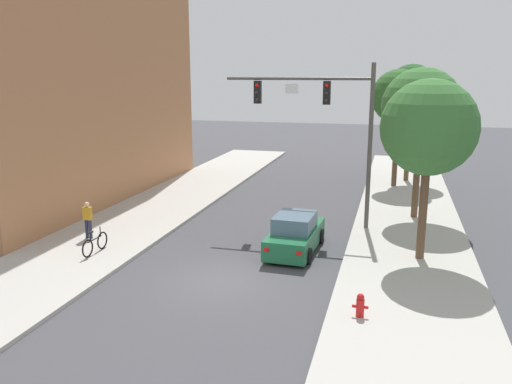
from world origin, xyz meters
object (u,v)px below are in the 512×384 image
at_px(fire_hydrant, 360,305).
at_px(street_tree_second, 421,108).
at_px(car_lead_green, 295,234).
at_px(street_tree_farthest, 412,90).
at_px(traffic_signal_mast, 328,115).
at_px(bicycle_leaning, 95,244).
at_px(pedestrian_sidewalk_left_walker, 88,218).
at_px(street_tree_nearest, 429,128).
at_px(street_tree_third, 399,97).

distance_m(fire_hydrant, street_tree_second, 13.07).
relative_size(car_lead_green, street_tree_farthest, 0.56).
bearing_deg(traffic_signal_mast, fire_hydrant, -76.08).
bearing_deg(fire_hydrant, street_tree_farthest, 85.86).
xyz_separation_m(traffic_signal_mast, street_tree_farthest, (3.86, 11.89, 0.74)).
bearing_deg(street_tree_second, bicycle_leaning, -144.21).
relative_size(pedestrian_sidewalk_left_walker, street_tree_nearest, 0.24).
distance_m(traffic_signal_mast, street_tree_farthest, 12.52).
distance_m(car_lead_green, street_tree_nearest, 6.67).
bearing_deg(pedestrian_sidewalk_left_walker, street_tree_second, 28.20).
relative_size(traffic_signal_mast, street_tree_nearest, 1.09).
distance_m(fire_hydrant, street_tree_farthest, 22.03).
bearing_deg(car_lead_green, street_tree_nearest, 1.00).
height_order(street_tree_nearest, street_tree_third, street_tree_third).
height_order(car_lead_green, street_tree_farthest, street_tree_farthest).
xyz_separation_m(traffic_signal_mast, street_tree_nearest, (4.22, -3.65, -0.14)).
relative_size(traffic_signal_mast, street_tree_farthest, 0.98).
height_order(fire_hydrant, street_tree_farthest, street_tree_farthest).
xyz_separation_m(car_lead_green, street_tree_third, (3.80, 13.60, 5.02)).
relative_size(street_tree_nearest, street_tree_third, 0.94).
xyz_separation_m(street_tree_second, street_tree_farthest, (-0.29, 9.35, 0.54)).
xyz_separation_m(car_lead_green, bicycle_leaning, (-7.61, -2.73, -0.18)).
bearing_deg(fire_hydrant, street_tree_second, 81.26).
relative_size(street_tree_second, street_tree_third, 1.00).
relative_size(bicycle_leaning, street_tree_farthest, 0.23).
height_order(pedestrian_sidewalk_left_walker, street_tree_second, street_tree_second).
distance_m(bicycle_leaning, street_tree_second, 16.19).
bearing_deg(street_tree_farthest, street_tree_third, -111.07).
xyz_separation_m(bicycle_leaning, street_tree_nearest, (12.55, 2.81, 4.67)).
xyz_separation_m(pedestrian_sidewalk_left_walker, bicycle_leaning, (1.31, -1.60, -0.52)).
distance_m(traffic_signal_mast, street_tree_third, 10.34).
bearing_deg(car_lead_green, street_tree_third, 74.38).
bearing_deg(car_lead_green, fire_hydrant, -61.64).
relative_size(fire_hydrant, street_tree_nearest, 0.10).
bearing_deg(street_tree_third, street_tree_second, -81.69).
relative_size(bicycle_leaning, fire_hydrant, 2.46).
xyz_separation_m(car_lead_green, street_tree_nearest, (4.94, 0.09, 4.49)).
bearing_deg(pedestrian_sidewalk_left_walker, street_tree_third, 49.16).
bearing_deg(bicycle_leaning, street_tree_farthest, 56.40).
bearing_deg(street_tree_nearest, car_lead_green, -179.00).
relative_size(bicycle_leaning, street_tree_nearest, 0.26).
xyz_separation_m(pedestrian_sidewalk_left_walker, fire_hydrant, (11.96, -4.51, -0.56)).
bearing_deg(street_tree_farthest, fire_hydrant, -94.14).
bearing_deg(street_tree_nearest, bicycle_leaning, -167.37).
bearing_deg(fire_hydrant, traffic_signal_mast, 103.92).
height_order(street_tree_third, street_tree_farthest, street_tree_farthest).
distance_m(car_lead_green, bicycle_leaning, 8.09).
relative_size(traffic_signal_mast, street_tree_second, 1.02).
xyz_separation_m(fire_hydrant, street_tree_second, (1.83, 11.91, 5.05)).
bearing_deg(bicycle_leaning, pedestrian_sidewalk_left_walker, 129.22).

